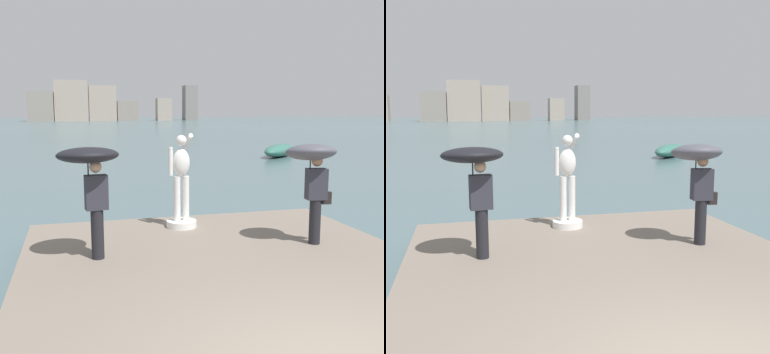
% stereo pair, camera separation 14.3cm
% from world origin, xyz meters
% --- Properties ---
extents(ground_plane, '(400.00, 400.00, 0.00)m').
position_xyz_m(ground_plane, '(0.00, 40.00, 0.00)').
color(ground_plane, '#4C666B').
extents(pier, '(6.96, 10.22, 0.40)m').
position_xyz_m(pier, '(0.00, 2.11, 0.20)').
color(pier, slate).
rests_on(pier, ground).
extents(statue_white_figure, '(0.67, 0.90, 2.09)m').
position_xyz_m(statue_white_figure, '(-0.19, 6.21, 1.25)').
color(statue_white_figure, white).
rests_on(statue_white_figure, pier).
extents(onlooker_left, '(1.17, 1.19, 1.99)m').
position_xyz_m(onlooker_left, '(-2.21, 4.47, 1.99)').
color(onlooker_left, black).
rests_on(onlooker_left, pier).
extents(onlooker_right, '(1.09, 1.12, 2.00)m').
position_xyz_m(onlooker_right, '(1.94, 4.32, 1.95)').
color(onlooker_right, black).
rests_on(onlooker_right, pier).
extents(boat_near, '(4.16, 4.30, 0.82)m').
position_xyz_m(boat_near, '(10.83, 24.01, 0.41)').
color(boat_near, '#336B5B').
rests_on(boat_near, ground).
extents(distant_skyline, '(75.64, 13.05, 13.81)m').
position_xyz_m(distant_skyline, '(-7.31, 145.46, 5.67)').
color(distant_skyline, '#A89989').
rests_on(distant_skyline, ground).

